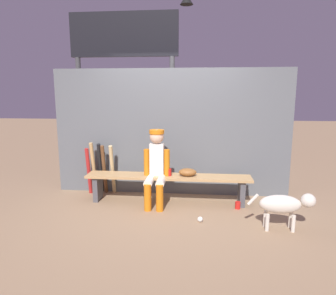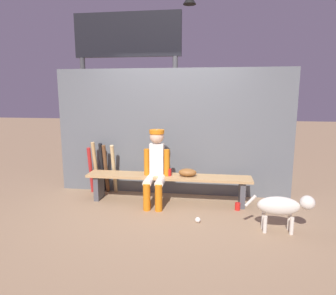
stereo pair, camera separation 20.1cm
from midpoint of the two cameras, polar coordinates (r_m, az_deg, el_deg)
The scene contains 15 objects.
ground_plane at distance 4.92m, azimuth 1.19°, elevation -10.30°, with size 30.00×30.00×0.00m, color #937556.
chainlink_fence at distance 5.09m, azimuth 1.85°, elevation 2.81°, with size 4.00×0.03×2.14m, color #595E63.
dugout_bench at distance 4.81m, azimuth 1.21°, elevation -6.39°, with size 2.61×0.36×0.44m.
player_seated at distance 4.65m, azimuth -1.10°, elevation -3.33°, with size 0.41×0.55×1.17m.
baseball_glove at distance 4.74m, azimuth 4.95°, elevation -4.74°, with size 0.28×0.20×0.12m, color brown.
bat_wood_natural at distance 5.26m, azimuth -9.15°, elevation -4.07°, with size 0.06×0.06×0.89m, color tan.
bat_wood_dark at distance 5.31m, azimuth -10.64°, elevation -4.02°, with size 0.06×0.06×0.87m, color brown.
bat_aluminum_black at distance 5.37m, azimuth -11.30°, elevation -3.72°, with size 0.06×0.06×0.91m, color black.
bat_wood_tan at distance 5.37m, azimuth -12.52°, elevation -3.68°, with size 0.06×0.06×0.91m, color tan.
bat_aluminum_red at distance 5.39m, azimuth -13.42°, elevation -4.21°, with size 0.06×0.06×0.81m, color #B22323.
baseball at distance 4.22m, azimuth 7.08°, elevation -13.48°, with size 0.07×0.07×0.07m, color white.
cup_on_ground at distance 4.73m, azimuth 14.28°, elevation -10.79°, with size 0.08×0.08×0.11m, color red.
cup_on_bench at distance 4.75m, azimuth 1.39°, elevation -4.73°, with size 0.08×0.08×0.11m, color red.
scoreboard at distance 6.15m, azimuth -6.12°, elevation 17.18°, with size 2.38×0.27×3.50m.
dog at distance 4.12m, azimuth 22.35°, elevation -10.32°, with size 0.84×0.20×0.49m.
Camera 2 is at (0.65, -4.56, 1.73)m, focal length 32.11 mm.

